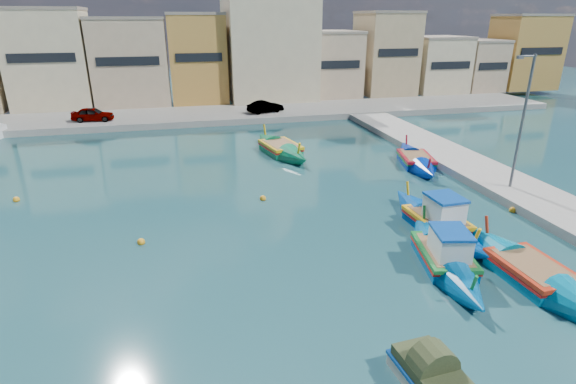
{
  "coord_description": "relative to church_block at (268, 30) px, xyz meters",
  "views": [
    {
      "loc": [
        -1.16,
        -14.93,
        9.81
      ],
      "look_at": [
        4.0,
        6.0,
        1.4
      ],
      "focal_mm": 28.0,
      "sensor_mm": 36.0,
      "label": 1
    }
  ],
  "objects": [
    {
      "name": "mooring_buoys",
      "position": [
        -7.29,
        -33.15,
        -8.33
      ],
      "size": [
        26.89,
        26.0,
        0.36
      ],
      "color": "#FAA31A",
      "rests_on": "ground"
    },
    {
      "name": "north_townhouses",
      "position": [
        -3.32,
        -0.64,
        -3.41
      ],
      "size": [
        83.2,
        7.87,
        10.19
      ],
      "color": "tan",
      "rests_on": "ground"
    },
    {
      "name": "luzzu_green",
      "position": [
        -3.72,
        -22.34,
        -8.11
      ],
      "size": [
        3.96,
        9.04,
        2.76
      ],
      "color": "#0B754A",
      "rests_on": "ground"
    },
    {
      "name": "north_quay",
      "position": [
        -10.0,
        -8.0,
        -8.11
      ],
      "size": [
        80.0,
        8.0,
        0.6
      ],
      "primitive_type": "cube",
      "color": "gray",
      "rests_on": "ground"
    },
    {
      "name": "luzzu_blue_cabin",
      "position": [
        0.8,
        -37.18,
        -8.05
      ],
      "size": [
        2.22,
        8.29,
        2.92
      ],
      "color": "#0046A9",
      "rests_on": "ground"
    },
    {
      "name": "tender_near",
      "position": [
        -4.91,
        -46.34,
        -8.02
      ],
      "size": [
        1.58,
        2.68,
        1.27
      ],
      "color": "beige",
      "rests_on": "ground"
    },
    {
      "name": "ground",
      "position": [
        -10.0,
        -40.0,
        -8.41
      ],
      "size": [
        160.0,
        160.0,
        0.0
      ],
      "primitive_type": "plane",
      "color": "#174145",
      "rests_on": "ground"
    },
    {
      "name": "church_block",
      "position": [
        0.0,
        0.0,
        0.0
      ],
      "size": [
        10.0,
        10.0,
        19.1
      ],
      "color": "beige",
      "rests_on": "ground"
    },
    {
      "name": "luzzu_turquoise_cabin",
      "position": [
        -0.72,
        -40.26,
        -8.08
      ],
      "size": [
        3.8,
        8.74,
        2.74
      ],
      "color": "#005A9F",
      "rests_on": "ground"
    },
    {
      "name": "luzzu_cyan_south",
      "position": [
        1.95,
        -42.28,
        -8.13
      ],
      "size": [
        2.21,
        8.3,
        2.58
      ],
      "color": "#0078A1",
      "rests_on": "ground"
    },
    {
      "name": "luzzu_cyan_mid",
      "position": [
        4.99,
        -27.45,
        -8.15
      ],
      "size": [
        3.91,
        8.56,
        2.47
      ],
      "color": "#002AA5",
      "rests_on": "ground"
    },
    {
      "name": "quay_street_lamp",
      "position": [
        7.44,
        -34.0,
        -4.07
      ],
      "size": [
        1.18,
        0.16,
        8.0
      ],
      "color": "#595B60",
      "rests_on": "ground"
    },
    {
      "name": "parked_cars",
      "position": [
        -17.59,
        -9.5,
        -7.2
      ],
      "size": [
        30.83,
        2.42,
        1.28
      ],
      "color": "#4C1919",
      "rests_on": "north_quay"
    }
  ]
}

